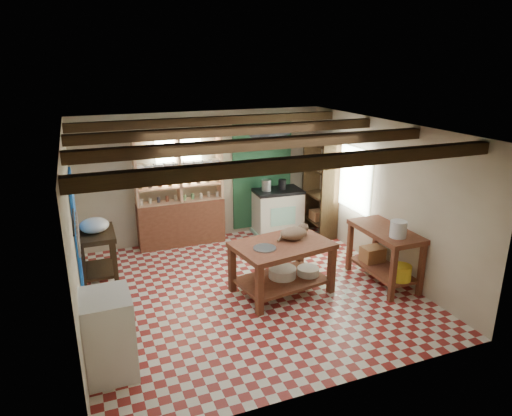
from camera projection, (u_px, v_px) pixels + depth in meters
name	position (u px, v px, depth m)	size (l,w,h in m)	color
floor	(248.00, 290.00, 7.37)	(5.00, 5.00, 0.02)	maroon
ceiling	(247.00, 128.00, 6.56)	(5.00, 5.00, 0.02)	#4B4A50
wall_back	(204.00, 177.00, 9.17)	(5.00, 0.04, 2.60)	#C2B79C
wall_front	(332.00, 285.00, 4.75)	(5.00, 0.04, 2.60)	#C2B79C
wall_left	(73.00, 236.00, 6.09)	(0.04, 5.00, 2.60)	#C2B79C
wall_right	(384.00, 197.00, 7.84)	(0.04, 5.00, 2.60)	#C2B79C
ceiling_beams	(247.00, 137.00, 6.60)	(5.00, 3.80, 0.15)	#372513
blue_wall_patch	(76.00, 228.00, 6.95)	(0.04, 1.40, 1.60)	blue
green_wall_patch	(262.00, 174.00, 9.60)	(1.30, 0.04, 2.30)	#1D4A2C
window_back	(179.00, 159.00, 8.85)	(0.90, 0.02, 0.80)	silver
window_right	(351.00, 178.00, 8.68)	(0.02, 1.30, 1.20)	silver
utensil_rail	(75.00, 232.00, 4.90)	(0.06, 0.90, 0.28)	black
pot_rack	(270.00, 132.00, 8.94)	(0.86, 0.12, 0.36)	black
shelving_unit	(180.00, 191.00, 8.87)	(1.70, 0.34, 2.20)	#DEAA80
tall_rack	(320.00, 188.00, 9.44)	(0.40, 0.86, 2.00)	#372513
work_table	(282.00, 268.00, 7.19)	(1.47, 0.98, 0.83)	brown
stove	(277.00, 212.00, 9.63)	(0.99, 0.67, 0.97)	beige
prep_table	(98.00, 257.00, 7.53)	(0.60, 0.87, 0.88)	#372513
white_cabinet	(109.00, 334.00, 5.29)	(0.56, 0.67, 1.01)	silver
right_counter	(384.00, 256.00, 7.50)	(0.65, 1.31, 0.94)	brown
cat	(294.00, 233.00, 7.20)	(0.44, 0.34, 0.20)	#906F53
steel_tray	(265.00, 248.00, 6.85)	(0.35, 0.35, 0.02)	#9998A0
basin_large	(282.00, 272.00, 7.30)	(0.44, 0.44, 0.15)	silver
basin_small	(308.00, 271.00, 7.37)	(0.35, 0.35, 0.12)	silver
kettle_left	(266.00, 185.00, 9.37)	(0.20, 0.20, 0.23)	#9998A0
kettle_right	(282.00, 184.00, 9.48)	(0.16, 0.16, 0.20)	black
enamel_bowl	(94.00, 225.00, 7.36)	(0.47, 0.47, 0.23)	silver
white_bucket	(398.00, 229.00, 6.99)	(0.26, 0.26, 0.26)	silver
wicker_basket	(372.00, 254.00, 7.80)	(0.36, 0.29, 0.25)	#9A663E
yellow_tub	(401.00, 272.00, 7.13)	(0.33, 0.33, 0.24)	gold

